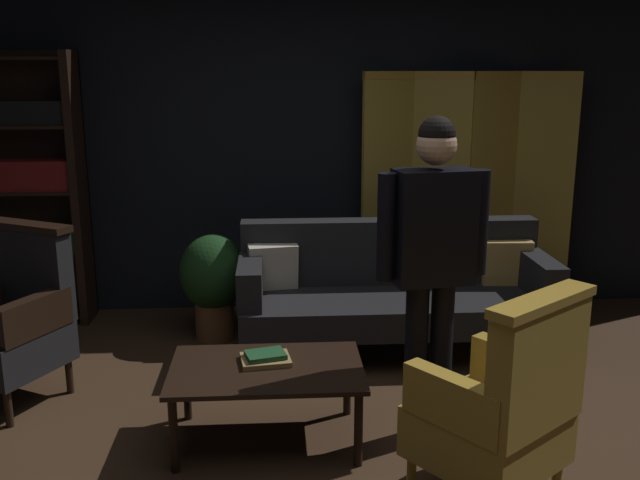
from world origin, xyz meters
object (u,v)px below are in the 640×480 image
(velvet_couch, at_px, (393,286))
(potted_plant, at_px, (213,279))
(coffee_table, at_px, (267,375))
(bookshelf, at_px, (23,185))
(book_tan_leather, at_px, (266,360))
(folding_screen, at_px, (466,190))
(armchair_gilt_accent, at_px, (501,408))
(armchair_wing_left, at_px, (14,320))
(standing_figure, at_px, (432,251))
(book_green_cloth, at_px, (265,355))

(velvet_couch, relative_size, potted_plant, 2.74)
(velvet_couch, distance_m, coffee_table, 1.51)
(bookshelf, height_order, book_tan_leather, bookshelf)
(folding_screen, distance_m, book_tan_leather, 2.58)
(folding_screen, height_order, potted_plant, folding_screen)
(bookshelf, xyz_separation_m, armchair_gilt_accent, (2.86, -2.64, -0.58))
(coffee_table, height_order, potted_plant, potted_plant)
(armchair_wing_left, xyz_separation_m, standing_figure, (2.33, -0.60, 0.54))
(folding_screen, relative_size, standing_figure, 1.12)
(book_tan_leather, bearing_deg, book_green_cloth, 0.00)
(armchair_wing_left, bearing_deg, bookshelf, 104.39)
(folding_screen, height_order, bookshelf, bookshelf)
(bookshelf, height_order, velvet_couch, bookshelf)
(velvet_couch, relative_size, armchair_wing_left, 2.04)
(coffee_table, xyz_separation_m, potted_plant, (-0.39, 1.51, 0.07))
(armchair_gilt_accent, distance_m, potted_plant, 2.59)
(folding_screen, height_order, coffee_table, folding_screen)
(folding_screen, relative_size, bookshelf, 0.93)
(armchair_wing_left, bearing_deg, book_tan_leather, -20.52)
(standing_figure, bearing_deg, book_green_cloth, 176.74)
(bookshelf, relative_size, book_tan_leather, 8.06)
(potted_plant, distance_m, book_tan_leather, 1.50)
(velvet_couch, xyz_separation_m, book_tan_leather, (-0.87, -1.17, -0.02))
(coffee_table, bearing_deg, folding_screen, 52.33)
(armchair_gilt_accent, bearing_deg, armchair_wing_left, 153.11)
(coffee_table, height_order, book_green_cloth, book_green_cloth)
(book_tan_leather, bearing_deg, armchair_wing_left, 159.48)
(book_tan_leather, relative_size, book_green_cloth, 1.26)
(armchair_wing_left, bearing_deg, armchair_gilt_accent, -26.89)
(standing_figure, bearing_deg, book_tan_leather, 176.74)
(folding_screen, relative_size, armchair_gilt_accent, 1.83)
(armchair_wing_left, bearing_deg, standing_figure, -14.47)
(standing_figure, distance_m, potted_plant, 2.03)
(velvet_couch, distance_m, armchair_gilt_accent, 1.90)
(standing_figure, height_order, potted_plant, standing_figure)
(folding_screen, distance_m, velvet_couch, 1.19)
(bookshelf, bearing_deg, book_tan_leather, -46.35)
(book_tan_leather, bearing_deg, armchair_gilt_accent, -34.93)
(bookshelf, bearing_deg, velvet_couch, -15.38)
(standing_figure, xyz_separation_m, book_green_cloth, (-0.85, 0.05, -0.56))
(velvet_couch, height_order, coffee_table, velvet_couch)
(armchair_gilt_accent, xyz_separation_m, standing_figure, (-0.17, 0.67, 0.54))
(armchair_wing_left, distance_m, potted_plant, 1.41)
(coffee_table, bearing_deg, armchair_gilt_accent, -32.79)
(coffee_table, relative_size, standing_figure, 0.59)
(potted_plant, bearing_deg, armchair_gilt_accent, -56.80)
(armchair_gilt_accent, height_order, armchair_wing_left, same)
(armchair_gilt_accent, relative_size, book_green_cloth, 5.17)
(standing_figure, bearing_deg, armchair_gilt_accent, -75.47)
(standing_figure, distance_m, book_tan_leather, 1.04)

